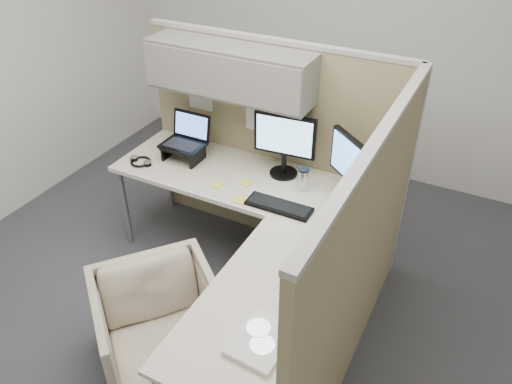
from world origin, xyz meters
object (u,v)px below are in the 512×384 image
at_px(office_chair, 160,323).
at_px(monitor_left, 285,140).
at_px(keyboard, 279,206).
at_px(desk, 251,224).

bearing_deg(office_chair, monitor_left, 31.27).
relative_size(monitor_left, keyboard, 1.06).
distance_m(desk, office_chair, 0.82).
distance_m(office_chair, keyboard, 1.03).
xyz_separation_m(monitor_left, keyboard, (0.15, -0.39, -0.26)).
bearing_deg(keyboard, monitor_left, 110.35).
xyz_separation_m(desk, keyboard, (0.11, 0.19, 0.05)).
relative_size(desk, keyboard, 4.56).
xyz_separation_m(office_chair, keyboard, (0.35, 0.89, 0.39)).
height_order(monitor_left, keyboard, monitor_left).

